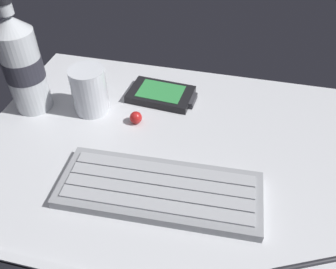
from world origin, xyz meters
The scene contains 7 objects.
ground_plane centered at (0.00, -0.23, -0.99)cm, with size 64.00×48.00×2.80cm.
keyboard centered at (0.98, -9.29, 0.81)cm, with size 29.48×12.32×1.70cm.
handheld_device centered at (-4.42, 13.22, 0.73)cm, with size 13.20×8.50×1.50cm.
juice_cup centered at (-15.95, 6.81, 3.91)cm, with size 6.40×6.40×8.50cm.
water_bottle centered at (-26.83, 5.22, 9.01)cm, with size 6.73×6.73×20.80cm.
trackball_mouse centered at (-7.00, 5.00, 1.10)cm, with size 2.20×2.20×2.20cm, color red.
stylus_pen centered at (21.55, -15.61, 0.35)cm, with size 0.70×0.70×9.50cm, color #26262B.
Camera 1 is at (9.55, -40.14, 40.80)cm, focal length 37.79 mm.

